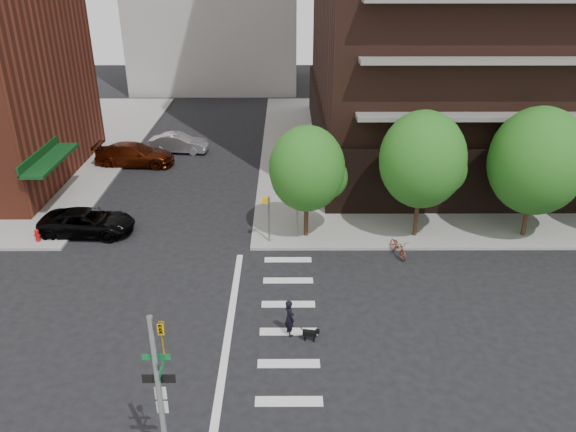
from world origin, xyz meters
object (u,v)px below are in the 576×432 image
(traffic_signal, at_px, (164,420))
(parked_car_black, at_px, (87,222))
(fire_hydrant, at_px, (37,235))
(parked_car_maroon, at_px, (135,154))
(dog_walker, at_px, (290,318))
(parked_car_silver, at_px, (179,143))
(scooter, at_px, (398,247))

(traffic_signal, height_order, parked_car_black, traffic_signal)
(traffic_signal, relative_size, parked_car_black, 1.17)
(fire_hydrant, xyz_separation_m, parked_car_maroon, (2.30, 12.28, 0.28))
(dog_walker, bearing_deg, traffic_signal, 130.21)
(parked_car_black, xyz_separation_m, dog_walker, (11.19, -9.15, 0.11))
(traffic_signal, bearing_deg, dog_walker, 64.47)
(traffic_signal, height_order, dog_walker, traffic_signal)
(parked_car_black, relative_size, parked_car_silver, 1.13)
(traffic_signal, xyz_separation_m, parked_car_silver, (-5.03, 30.52, -1.95))
(fire_hydrant, distance_m, dog_walker, 15.70)
(parked_car_silver, xyz_separation_m, dog_walker, (8.54, -23.17, 0.07))
(parked_car_black, height_order, parked_car_silver, parked_car_silver)
(parked_car_maroon, distance_m, scooter, 21.70)
(parked_car_black, relative_size, dog_walker, 3.13)
(traffic_signal, relative_size, fire_hydrant, 8.20)
(scooter, bearing_deg, parked_car_black, 156.53)
(parked_car_maroon, bearing_deg, scooter, -125.83)
(traffic_signal, distance_m, parked_car_black, 18.30)
(parked_car_maroon, bearing_deg, parked_car_black, -176.84)
(parked_car_black, height_order, scooter, parked_car_black)
(parked_car_maroon, relative_size, scooter, 3.16)
(parked_car_maroon, height_order, scooter, parked_car_maroon)
(parked_car_maroon, relative_size, dog_walker, 3.48)
(scooter, bearing_deg, fire_hydrant, 161.09)
(parked_car_silver, relative_size, scooter, 2.50)
(parked_car_black, distance_m, parked_car_silver, 14.27)
(fire_hydrant, height_order, scooter, scooter)
(traffic_signal, relative_size, parked_car_silver, 1.33)
(parked_car_black, bearing_deg, traffic_signal, -152.30)
(parked_car_black, bearing_deg, dog_walker, -126.53)
(fire_hydrant, distance_m, parked_car_silver, 16.03)
(fire_hydrant, relative_size, dog_walker, 0.45)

